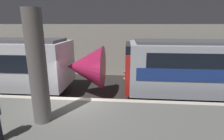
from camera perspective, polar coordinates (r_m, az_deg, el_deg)
ground_plane at (r=8.87m, az=-11.81°, el=-14.80°), size 120.00×120.00×0.00m
platform at (r=6.98m, az=-17.02°, el=-19.20°), size 40.00×4.07×1.02m
station_rear_barrier at (r=15.00m, az=-4.34°, el=6.45°), size 50.00×0.15×4.32m
support_pillar_near at (r=6.24m, az=-23.12°, el=0.43°), size 0.59×0.59×3.81m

